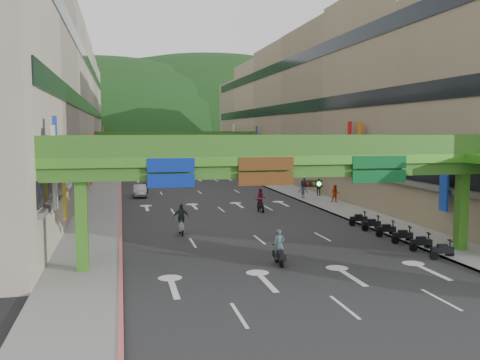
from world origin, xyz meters
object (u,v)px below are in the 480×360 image
Objects in this scene: scooter_rider_near at (279,249)px; scooter_rider_mid at (261,200)px; car_silver at (140,191)px; car_yellow at (187,180)px; pedestrian_red at (335,195)px; overpass_near at (307,170)px.

scooter_rider_mid is at bearing 78.22° from scooter_rider_near.
scooter_rider_near is 32.73m from car_silver.
pedestrian_red is (12.41, -20.35, 0.14)m from car_yellow.
car_yellow reaches higher than car_silver.
scooter_rider_near is at bearing -101.78° from scooter_rider_mid.
overpass_near is at bearing -101.69° from pedestrian_red.
scooter_rider_near reaches higher than car_yellow.
pedestrian_red is at bearing -57.63° from car_yellow.
scooter_rider_mid is 0.50× the size of car_yellow.
pedestrian_red is (10.96, 22.10, -4.33)m from overpass_near.
car_yellow is at bearing 91.95° from overpass_near.
scooter_rider_near is 25.51m from pedestrian_red.
scooter_rider_mid reaches higher than scooter_rider_near.
scooter_rider_mid reaches higher than car_yellow.
scooter_rider_near is 18.98m from scooter_rider_mid.
scooter_rider_near reaches higher than pedestrian_red.
overpass_near is at bearing -97.08° from scooter_rider_mid.
pedestrian_red reaches higher than car_yellow.
car_silver is (-6.35, 32.10, -0.26)m from scooter_rider_near.
pedestrian_red is (12.55, 22.21, -0.05)m from scooter_rider_near.
scooter_rider_near is at bearing -89.19° from car_yellow.
scooter_rider_mid is at bearing -142.59° from pedestrian_red.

